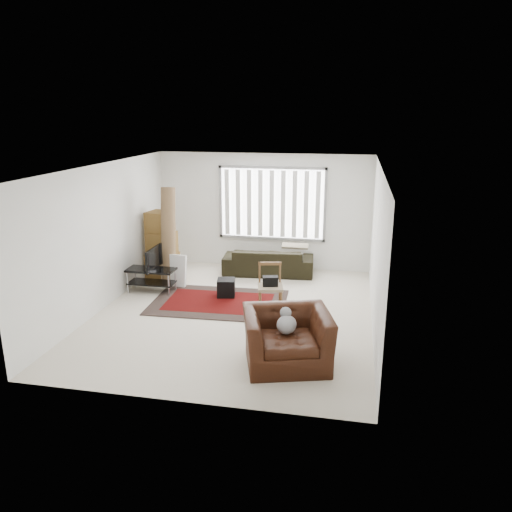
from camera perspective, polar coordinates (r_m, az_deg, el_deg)
The scene contains 11 objects.
room at distance 9.29m, azimuth -1.68°, elevation 4.71°, with size 6.00×6.02×2.71m.
persian_rug at distance 9.85m, azimuth -4.26°, elevation -5.28°, with size 2.65×1.82×0.02m.
tv_stand at distance 10.52m, azimuth -11.87°, elevation -2.17°, with size 0.99×0.45×0.50m.
tv at distance 10.41m, azimuth -11.99°, elevation -0.24°, with size 0.80×0.10×0.46m, color black.
subwoofer at distance 10.09m, azimuth -3.43°, elevation -3.61°, with size 0.35×0.35×0.35m, color black.
moving_boxes at distance 11.33m, azimuth -10.73°, elevation 1.00°, with size 0.70×0.66×1.50m.
white_flatpack at distance 10.79m, azimuth -9.34°, elevation -1.64°, with size 0.54×0.08×0.69m, color silver.
rolled_rug at distance 10.87m, azimuth -10.00°, elevation 2.29°, with size 0.31×0.31×2.06m, color brown.
sofa at distance 11.44m, azimuth 1.43°, elevation -0.14°, with size 2.05×0.89×0.79m, color black.
side_chair at distance 9.41m, azimuth 1.64°, elevation -3.26°, with size 0.55×0.55×0.86m.
armchair at distance 7.40m, azimuth 3.56°, elevation -8.97°, with size 1.50×1.39×0.92m.
Camera 1 is at (2.09, -8.37, 3.60)m, focal length 35.00 mm.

